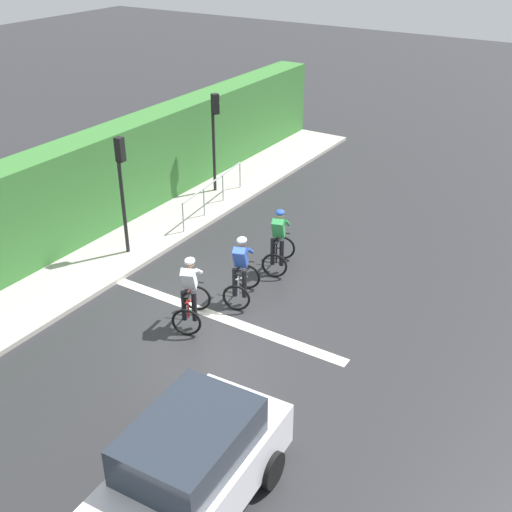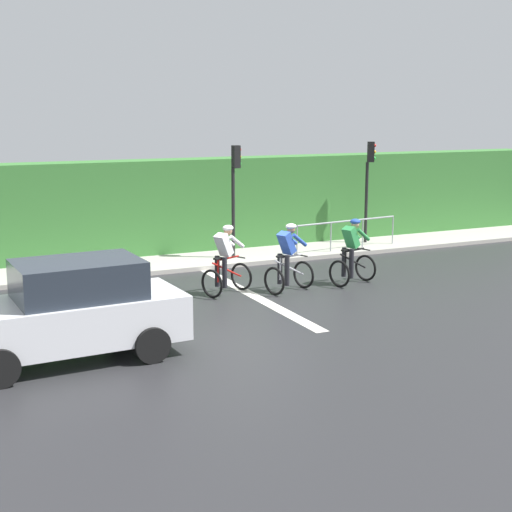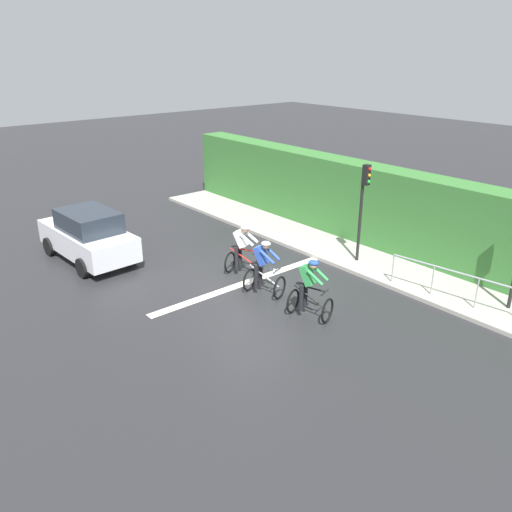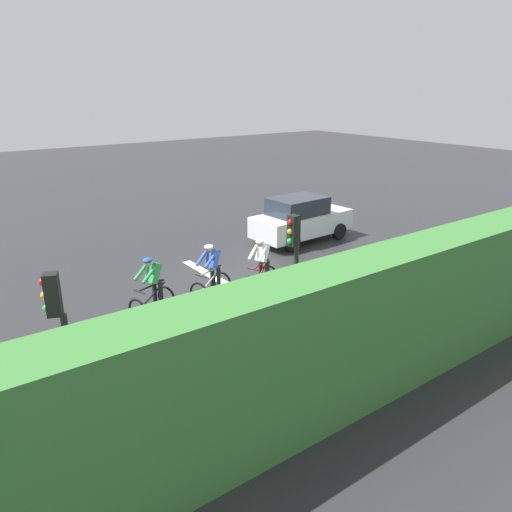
{
  "view_description": "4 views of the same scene",
  "coord_description": "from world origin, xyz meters",
  "px_view_note": "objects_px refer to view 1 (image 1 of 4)",
  "views": [
    {
      "loc": [
        7.61,
        -10.15,
        8.41
      ],
      "look_at": [
        0.35,
        1.4,
        1.03
      ],
      "focal_mm": 44.98,
      "sensor_mm": 36.0,
      "label": 1
    },
    {
      "loc": [
        15.73,
        -7.21,
        4.32
      ],
      "look_at": [
        0.76,
        -0.19,
        1.07
      ],
      "focal_mm": 52.17,
      "sensor_mm": 36.0,
      "label": 2
    },
    {
      "loc": [
        9.12,
        11.19,
        6.71
      ],
      "look_at": [
        0.51,
        0.91,
        1.27
      ],
      "focal_mm": 36.2,
      "sensor_mm": 36.0,
      "label": 3
    },
    {
      "loc": [
        -11.0,
        7.58,
        5.82
      ],
      "look_at": [
        -0.25,
        -0.29,
        1.19
      ],
      "focal_mm": 34.53,
      "sensor_mm": 36.0,
      "label": 4
    }
  ],
  "objects_px": {
    "traffic_light_far_junction": "(215,129)",
    "cyclist_second": "(241,271)",
    "cyclist_mid": "(190,294)",
    "traffic_light_near_crossing": "(122,179)",
    "car_white": "(185,476)",
    "pedestrian_railing_kerbside": "(213,188)",
    "cyclist_lead": "(279,242)"
  },
  "relations": [
    {
      "from": "traffic_light_far_junction",
      "to": "cyclist_second",
      "type": "bearing_deg",
      "value": -49.63
    },
    {
      "from": "cyclist_mid",
      "to": "traffic_light_near_crossing",
      "type": "height_order",
      "value": "traffic_light_near_crossing"
    },
    {
      "from": "car_white",
      "to": "pedestrian_railing_kerbside",
      "type": "distance_m",
      "value": 11.59
    },
    {
      "from": "cyclist_mid",
      "to": "cyclist_second",
      "type": "bearing_deg",
      "value": 74.14
    },
    {
      "from": "cyclist_second",
      "to": "traffic_light_near_crossing",
      "type": "xyz_separation_m",
      "value": [
        -3.91,
        0.32,
        1.43
      ]
    },
    {
      "from": "cyclist_second",
      "to": "car_white",
      "type": "xyz_separation_m",
      "value": [
        2.77,
        -5.76,
        0.08
      ]
    },
    {
      "from": "traffic_light_far_junction",
      "to": "cyclist_mid",
      "type": "bearing_deg",
      "value": -58.98
    },
    {
      "from": "traffic_light_near_crossing",
      "to": "pedestrian_railing_kerbside",
      "type": "xyz_separation_m",
      "value": [
        0.3,
        3.6,
        -1.43
      ]
    },
    {
      "from": "cyclist_mid",
      "to": "pedestrian_railing_kerbside",
      "type": "height_order",
      "value": "cyclist_mid"
    },
    {
      "from": "cyclist_second",
      "to": "traffic_light_near_crossing",
      "type": "distance_m",
      "value": 4.18
    },
    {
      "from": "car_white",
      "to": "traffic_light_near_crossing",
      "type": "bearing_deg",
      "value": 137.71
    },
    {
      "from": "cyclist_lead",
      "to": "cyclist_mid",
      "type": "relative_size",
      "value": 1.0
    },
    {
      "from": "traffic_light_far_junction",
      "to": "pedestrian_railing_kerbside",
      "type": "bearing_deg",
      "value": -57.94
    },
    {
      "from": "traffic_light_far_junction",
      "to": "pedestrian_railing_kerbside",
      "type": "distance_m",
      "value": 2.06
    },
    {
      "from": "traffic_light_near_crossing",
      "to": "pedestrian_railing_kerbside",
      "type": "bearing_deg",
      "value": 85.17
    },
    {
      "from": "car_white",
      "to": "cyclist_second",
      "type": "bearing_deg",
      "value": 115.68
    },
    {
      "from": "cyclist_lead",
      "to": "traffic_light_far_junction",
      "type": "distance_m",
      "value": 5.69
    },
    {
      "from": "cyclist_lead",
      "to": "pedestrian_railing_kerbside",
      "type": "relative_size",
      "value": 0.44
    },
    {
      "from": "cyclist_second",
      "to": "traffic_light_far_junction",
      "type": "relative_size",
      "value": 0.5
    },
    {
      "from": "traffic_light_near_crossing",
      "to": "cyclist_mid",
      "type": "bearing_deg",
      "value": -26.86
    },
    {
      "from": "cyclist_lead",
      "to": "traffic_light_far_junction",
      "type": "xyz_separation_m",
      "value": [
        -4.37,
        3.35,
        1.43
      ]
    },
    {
      "from": "cyclist_mid",
      "to": "car_white",
      "type": "distance_m",
      "value": 5.36
    },
    {
      "from": "cyclist_second",
      "to": "car_white",
      "type": "height_order",
      "value": "car_white"
    },
    {
      "from": "pedestrian_railing_kerbside",
      "to": "cyclist_mid",
      "type": "bearing_deg",
      "value": -59.23
    },
    {
      "from": "cyclist_mid",
      "to": "car_white",
      "type": "relative_size",
      "value": 0.4
    },
    {
      "from": "pedestrian_railing_kerbside",
      "to": "cyclist_lead",
      "type": "bearing_deg",
      "value": -30.29
    },
    {
      "from": "traffic_light_far_junction",
      "to": "pedestrian_railing_kerbside",
      "type": "relative_size",
      "value": 0.89
    },
    {
      "from": "cyclist_mid",
      "to": "traffic_light_near_crossing",
      "type": "distance_m",
      "value": 4.18
    },
    {
      "from": "cyclist_mid",
      "to": "pedestrian_railing_kerbside",
      "type": "distance_m",
      "value": 6.25
    },
    {
      "from": "traffic_light_near_crossing",
      "to": "cyclist_second",
      "type": "bearing_deg",
      "value": -4.65
    },
    {
      "from": "traffic_light_far_junction",
      "to": "pedestrian_railing_kerbside",
      "type": "xyz_separation_m",
      "value": [
        0.79,
        -1.26,
        -1.43
      ]
    },
    {
      "from": "cyclist_lead",
      "to": "cyclist_mid",
      "type": "xyz_separation_m",
      "value": [
        -0.38,
        -3.28,
        0.0
      ]
    }
  ]
}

